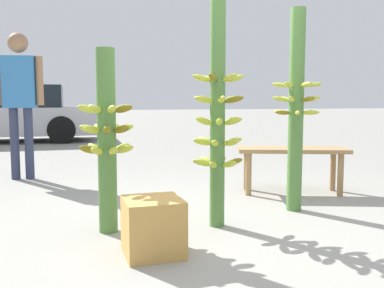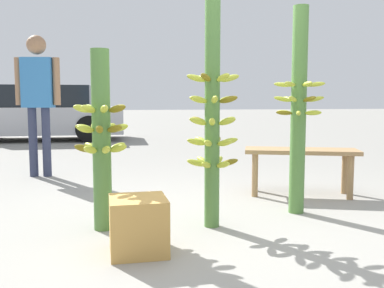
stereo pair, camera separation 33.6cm
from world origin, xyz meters
TOP-DOWN VIEW (x-y plane):
  - ground_plane at (0.00, 0.00)m, footprint 80.00×80.00m
  - banana_stalk_left at (-0.81, 0.26)m, footprint 0.41×0.40m
  - banana_stalk_center at (0.00, 0.16)m, footprint 0.40×0.40m
  - banana_stalk_right at (0.81, 0.40)m, footprint 0.42×0.42m
  - vendor_person at (-1.56, 2.69)m, footprint 0.56×0.24m
  - market_bench at (1.15, 1.02)m, footprint 1.17×0.74m
  - parked_car at (-2.24, 7.90)m, footprint 4.12×1.88m
  - produce_crate at (-0.59, -0.29)m, footprint 0.35×0.35m

SIDE VIEW (x-z plane):
  - ground_plane at x=0.00m, z-range 0.00..0.00m
  - produce_crate at x=-0.59m, z-range 0.00..0.35m
  - market_bench at x=1.15m, z-range 0.15..0.62m
  - parked_car at x=-2.24m, z-range -0.02..1.28m
  - banana_stalk_left at x=-0.81m, z-range 0.02..1.34m
  - banana_stalk_center at x=0.00m, z-range -0.02..1.71m
  - banana_stalk_right at x=0.81m, z-range 0.01..1.73m
  - vendor_person at x=-1.56m, z-range 0.20..1.94m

